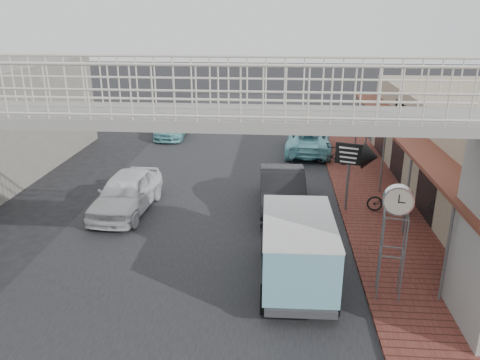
% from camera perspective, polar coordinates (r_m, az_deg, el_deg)
% --- Properties ---
extents(ground, '(120.00, 120.00, 0.00)m').
position_cam_1_polar(ground, '(16.01, -4.81, -7.41)').
color(ground, black).
rests_on(ground, ground).
extents(road_strip, '(10.00, 60.00, 0.01)m').
position_cam_1_polar(road_strip, '(16.01, -4.81, -7.39)').
color(road_strip, black).
rests_on(road_strip, ground).
extents(sidewalk, '(3.00, 40.00, 0.10)m').
position_cam_1_polar(sidewalk, '(18.94, 16.58, -3.59)').
color(sidewalk, brown).
rests_on(sidewalk, ground).
extents(footbridge, '(16.40, 2.40, 6.34)m').
position_cam_1_polar(footbridge, '(11.13, -8.57, -2.16)').
color(footbridge, gray).
rests_on(footbridge, ground).
extents(white_hatchback, '(2.06, 4.59, 1.53)m').
position_cam_1_polar(white_hatchback, '(18.51, -13.67, -1.47)').
color(white_hatchback, white).
rests_on(white_hatchback, ground).
extents(dark_sedan, '(1.89, 4.92, 1.60)m').
position_cam_1_polar(dark_sedan, '(18.07, 5.18, -1.39)').
color(dark_sedan, black).
rests_on(dark_sedan, ground).
extents(angkot_curb, '(2.69, 5.28, 1.43)m').
position_cam_1_polar(angkot_curb, '(26.06, 8.33, 4.92)').
color(angkot_curb, '#7FD2DD').
rests_on(angkot_curb, ground).
extents(angkot_far, '(1.78, 4.27, 1.23)m').
position_cam_1_polar(angkot_far, '(29.50, -8.19, 6.47)').
color(angkot_far, '#6BB6BB').
rests_on(angkot_far, ground).
extents(angkot_van, '(2.07, 4.34, 2.11)m').
position_cam_1_polar(angkot_van, '(13.08, 7.02, -7.48)').
color(angkot_van, black).
rests_on(angkot_van, ground).
extents(motorcycle_near, '(1.80, 0.77, 0.92)m').
position_cam_1_polar(motorcycle_near, '(18.66, 17.90, -2.39)').
color(motorcycle_near, black).
rests_on(motorcycle_near, sidewalk).
extents(motorcycle_far, '(1.84, 0.81, 1.07)m').
position_cam_1_polar(motorcycle_far, '(23.85, 11.29, 3.15)').
color(motorcycle_far, black).
rests_on(motorcycle_far, sidewalk).
extents(street_clock, '(0.81, 0.70, 3.16)m').
position_cam_1_polar(street_clock, '(12.39, 18.66, -2.98)').
color(street_clock, '#59595B').
rests_on(street_clock, sidewalk).
extents(arrow_sign, '(1.65, 1.11, 2.73)m').
position_cam_1_polar(arrow_sign, '(17.75, 15.34, 2.73)').
color(arrow_sign, '#59595B').
rests_on(arrow_sign, sidewalk).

